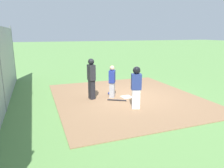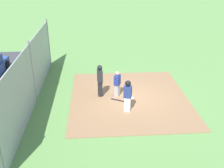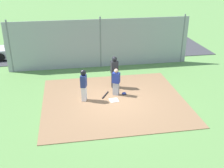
{
  "view_description": "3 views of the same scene",
  "coord_description": "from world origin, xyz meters",
  "px_view_note": "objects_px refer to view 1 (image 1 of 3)",
  "views": [
    {
      "loc": [
        8.53,
        -3.87,
        2.92
      ],
      "look_at": [
        0.71,
        -0.98,
        0.9
      ],
      "focal_mm": 33.74,
      "sensor_mm": 36.0,
      "label": 1
    },
    {
      "loc": [
        12.99,
        -1.88,
        6.77
      ],
      "look_at": [
        -0.08,
        -0.93,
        0.83
      ],
      "focal_mm": 42.48,
      "sensor_mm": 36.0,
      "label": 2
    },
    {
      "loc": [
        2.19,
        12.24,
        6.57
      ],
      "look_at": [
        0.05,
        -0.3,
        0.82
      ],
      "focal_mm": 43.89,
      "sensor_mm": 36.0,
      "label": 3
    }
  ],
  "objects_px": {
    "runner": "(136,85)",
    "baseball_bat": "(117,100)",
    "home_plate": "(127,97)",
    "catcher": "(112,81)",
    "catcher_mask": "(110,93)",
    "umpire": "(91,78)"
  },
  "relations": [
    {
      "from": "catcher",
      "to": "catcher_mask",
      "type": "xyz_separation_m",
      "value": [
        -0.43,
        0.05,
        -0.69
      ]
    },
    {
      "from": "runner",
      "to": "baseball_bat",
      "type": "distance_m",
      "value": 1.5
    },
    {
      "from": "baseball_bat",
      "to": "home_plate",
      "type": "bearing_deg",
      "value": -120.68
    },
    {
      "from": "umpire",
      "to": "catcher_mask",
      "type": "height_order",
      "value": "umpire"
    },
    {
      "from": "catcher",
      "to": "umpire",
      "type": "relative_size",
      "value": 0.81
    },
    {
      "from": "baseball_bat",
      "to": "umpire",
      "type": "bearing_deg",
      "value": -5.58
    },
    {
      "from": "home_plate",
      "to": "catcher",
      "type": "relative_size",
      "value": 0.3
    },
    {
      "from": "umpire",
      "to": "baseball_bat",
      "type": "height_order",
      "value": "umpire"
    },
    {
      "from": "home_plate",
      "to": "baseball_bat",
      "type": "xyz_separation_m",
      "value": [
        0.36,
        -0.62,
        0.02
      ]
    },
    {
      "from": "umpire",
      "to": "catcher_mask",
      "type": "xyz_separation_m",
      "value": [
        -0.35,
        0.99,
        -0.91
      ]
    },
    {
      "from": "runner",
      "to": "catcher_mask",
      "type": "distance_m",
      "value": 2.34
    },
    {
      "from": "home_plate",
      "to": "baseball_bat",
      "type": "distance_m",
      "value": 0.72
    },
    {
      "from": "baseball_bat",
      "to": "runner",
      "type": "bearing_deg",
      "value": 136.55
    },
    {
      "from": "umpire",
      "to": "home_plate",
      "type": "bearing_deg",
      "value": -18.68
    },
    {
      "from": "catcher",
      "to": "catcher_mask",
      "type": "bearing_deg",
      "value": 112.16
    },
    {
      "from": "catcher",
      "to": "catcher_mask",
      "type": "relative_size",
      "value": 6.14
    },
    {
      "from": "umpire",
      "to": "catcher_mask",
      "type": "bearing_deg",
      "value": 11.61
    },
    {
      "from": "home_plate",
      "to": "umpire",
      "type": "xyz_separation_m",
      "value": [
        -0.31,
        -1.58,
        0.96
      ]
    },
    {
      "from": "home_plate",
      "to": "catcher_mask",
      "type": "bearing_deg",
      "value": -138.24
    },
    {
      "from": "home_plate",
      "to": "catcher",
      "type": "bearing_deg",
      "value": -109.47
    },
    {
      "from": "catcher_mask",
      "to": "umpire",
      "type": "bearing_deg",
      "value": -70.71
    },
    {
      "from": "catcher",
      "to": "baseball_bat",
      "type": "xyz_separation_m",
      "value": [
        0.58,
        0.01,
        -0.72
      ]
    }
  ]
}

